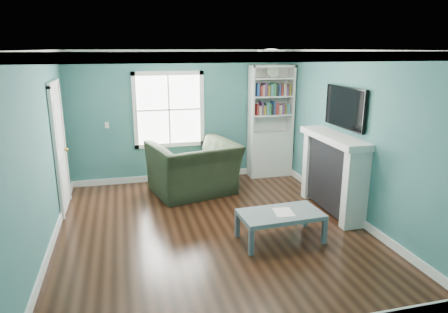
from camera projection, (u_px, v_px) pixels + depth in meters
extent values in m
plane|color=black|center=(212.00, 229.00, 6.00)|extent=(5.00, 5.00, 0.00)
plane|color=#306C6B|center=(184.00, 117.00, 7.99)|extent=(4.50, 0.00, 4.50)
plane|color=#306C6B|center=(277.00, 213.00, 3.32)|extent=(4.50, 0.00, 4.50)
plane|color=#306C6B|center=(40.00, 155.00, 5.12)|extent=(0.00, 5.00, 5.00)
plane|color=#306C6B|center=(353.00, 136.00, 6.19)|extent=(0.00, 5.00, 5.00)
plane|color=white|center=(210.00, 50.00, 5.31)|extent=(5.00, 5.00, 0.00)
cube|color=white|center=(186.00, 176.00, 8.30)|extent=(4.50, 0.03, 0.12)
cube|color=white|center=(52.00, 242.00, 5.45)|extent=(0.03, 5.00, 0.12)
cube|color=white|center=(345.00, 211.00, 6.51)|extent=(0.03, 5.00, 0.12)
cube|color=white|center=(183.00, 52.00, 7.64)|extent=(4.50, 0.04, 0.08)
cube|color=white|center=(281.00, 57.00, 3.01)|extent=(4.50, 0.04, 0.08)
cube|color=white|center=(29.00, 54.00, 4.79)|extent=(0.04, 5.00, 0.08)
cube|color=white|center=(359.00, 53.00, 5.86)|extent=(0.04, 5.00, 0.08)
cube|color=white|center=(169.00, 110.00, 7.88)|extent=(1.24, 0.01, 1.34)
cube|color=white|center=(135.00, 111.00, 7.70)|extent=(0.08, 0.06, 1.50)
cube|color=white|center=(202.00, 109.00, 8.02)|extent=(0.08, 0.06, 1.50)
cube|color=white|center=(170.00, 145.00, 8.05)|extent=(1.40, 0.06, 0.08)
cube|color=white|center=(168.00, 73.00, 7.68)|extent=(1.40, 0.06, 0.08)
cube|color=white|center=(169.00, 110.00, 7.86)|extent=(1.24, 0.03, 0.03)
cube|color=white|center=(169.00, 110.00, 7.86)|extent=(0.03, 0.03, 1.34)
cube|color=silver|center=(270.00, 154.00, 8.45)|extent=(0.90, 0.35, 0.90)
cube|color=silver|center=(251.00, 101.00, 8.04)|extent=(0.04, 0.35, 1.40)
cube|color=silver|center=(291.00, 99.00, 8.25)|extent=(0.04, 0.35, 1.40)
cube|color=silver|center=(268.00, 99.00, 8.30)|extent=(0.90, 0.02, 1.40)
cube|color=silver|center=(272.00, 66.00, 7.97)|extent=(0.90, 0.35, 0.04)
cube|color=silver|center=(270.00, 133.00, 8.32)|extent=(0.84, 0.33, 0.03)
cube|color=silver|center=(271.00, 115.00, 8.22)|extent=(0.84, 0.33, 0.03)
cube|color=silver|center=(271.00, 96.00, 8.12)|extent=(0.84, 0.33, 0.03)
cube|color=silver|center=(272.00, 78.00, 8.03)|extent=(0.84, 0.33, 0.03)
cube|color=maroon|center=(271.00, 109.00, 8.17)|extent=(0.70, 0.25, 0.22)
cube|color=tan|center=(272.00, 90.00, 8.07)|extent=(0.70, 0.25, 0.22)
cylinder|color=beige|center=(273.00, 71.00, 7.94)|extent=(0.26, 0.06, 0.26)
cube|color=black|center=(334.00, 176.00, 6.52)|extent=(0.30, 1.20, 1.10)
cube|color=black|center=(332.00, 188.00, 6.57)|extent=(0.22, 0.65, 0.70)
cube|color=silver|center=(355.00, 190.00, 5.89)|extent=(0.36, 0.16, 1.20)
cube|color=silver|center=(314.00, 165.00, 7.15)|extent=(0.36, 0.16, 1.20)
cube|color=silver|center=(334.00, 138.00, 6.34)|extent=(0.44, 1.58, 0.10)
cube|color=black|center=(345.00, 108.00, 6.26)|extent=(0.06, 1.10, 0.65)
cube|color=silver|center=(60.00, 150.00, 6.50)|extent=(0.04, 0.80, 2.05)
cube|color=white|center=(56.00, 157.00, 6.09)|extent=(0.05, 0.08, 2.13)
cube|color=white|center=(64.00, 143.00, 6.93)|extent=(0.05, 0.08, 2.13)
cube|color=white|center=(53.00, 84.00, 6.23)|extent=(0.05, 0.98, 0.08)
sphere|color=#BF8C3F|center=(66.00, 150.00, 6.82)|extent=(0.07, 0.07, 0.07)
ellipsoid|color=white|center=(271.00, 54.00, 5.64)|extent=(0.34, 0.34, 0.15)
cylinder|color=white|center=(271.00, 51.00, 5.63)|extent=(0.38, 0.38, 0.03)
cube|color=white|center=(107.00, 125.00, 7.65)|extent=(0.08, 0.01, 0.12)
imported|color=black|center=(194.00, 160.00, 7.33)|extent=(1.67, 1.29, 1.29)
cube|color=#535A64|center=(251.00, 242.00, 5.20)|extent=(0.07, 0.07, 0.35)
cube|color=#535A64|center=(324.00, 232.00, 5.51)|extent=(0.07, 0.07, 0.35)
cube|color=#535A64|center=(237.00, 225.00, 5.72)|extent=(0.07, 0.07, 0.35)
cube|color=#535A64|center=(305.00, 216.00, 6.03)|extent=(0.07, 0.07, 0.35)
cube|color=slate|center=(281.00, 214.00, 5.56)|extent=(1.17, 0.68, 0.06)
cube|color=white|center=(284.00, 212.00, 5.56)|extent=(0.28, 0.35, 0.00)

